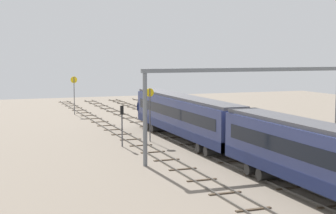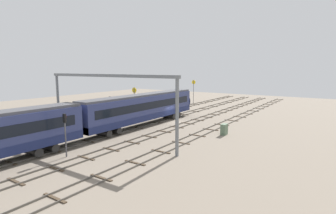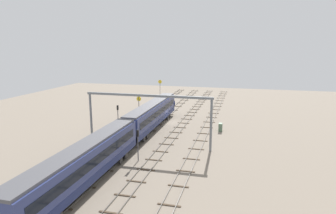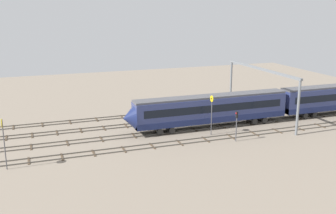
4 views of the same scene
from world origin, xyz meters
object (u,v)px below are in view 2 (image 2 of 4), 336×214
Objects in this scene: speed_sign_mid_trackside at (194,88)px; overhead_gantry at (107,90)px; speed_sign_near_foreground at (134,100)px; relay_cabinet at (224,129)px; train at (81,121)px; signal_light_trackside_approach at (65,129)px; signal_light_trackside_departure at (110,105)px.

overhead_gantry is at bearing -166.73° from speed_sign_mid_trackside.
relay_cabinet is at bearing -90.94° from speed_sign_near_foreground.
speed_sign_mid_trackside is at bearing 9.41° from train.
speed_sign_mid_trackside is (38.42, 9.06, -2.42)m from overhead_gantry.
signal_light_trackside_approach is (-6.42, -0.67, -3.41)m from overhead_gantry.
overhead_gantry is 16.18m from relay_cabinet.
overhead_gantry is 13.67m from signal_light_trackside_departure.
signal_light_trackside_departure is (-29.02, 0.20, -1.13)m from speed_sign_mid_trackside.
signal_light_trackside_approach is at bearing -167.75° from speed_sign_mid_trackside.
overhead_gantry is 13.68× the size of relay_cabinet.
relay_cabinet is at bearing -85.06° from signal_light_trackside_departure.
speed_sign_mid_trackside is 33.69m from relay_cabinet.
signal_light_trackside_approach is at bearing 151.01° from relay_cabinet.
relay_cabinet is at bearing -28.99° from signal_light_trackside_approach.
train is 8.52× the size of speed_sign_mid_trackside.
relay_cabinet is at bearing -43.08° from overhead_gantry.
train is at bearing -170.59° from speed_sign_mid_trackside.
speed_sign_mid_trackside reaches higher than speed_sign_near_foreground.
relay_cabinet is (1.70, -19.65, -2.03)m from signal_light_trackside_departure.
speed_sign_near_foreground is 1.30× the size of signal_light_trackside_approach.
train is 2.50× the size of overhead_gantry.
speed_sign_near_foreground is at bearing 19.49° from signal_light_trackside_approach.
speed_sign_mid_trackside is (40.48, 6.71, 1.23)m from train.
relay_cabinet is (17.52, -9.71, -2.16)m from signal_light_trackside_approach.
signal_light_trackside_departure is at bearing 94.94° from relay_cabinet.
speed_sign_near_foreground is 18.88m from signal_light_trackside_approach.
speed_sign_mid_trackside is 45.90m from signal_light_trackside_approach.
overhead_gantry reaches higher than speed_sign_near_foreground.
overhead_gantry reaches higher than train.
train is at bearing -148.88° from signal_light_trackside_departure.
train is 13.38m from signal_light_trackside_departure.
signal_light_trackside_approach is (-17.78, -6.29, -0.79)m from speed_sign_near_foreground.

